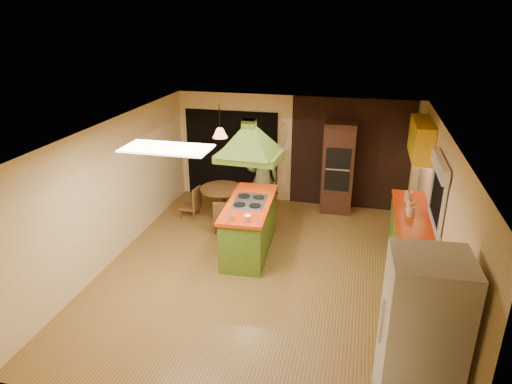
% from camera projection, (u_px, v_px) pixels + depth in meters
% --- Properties ---
extents(ground, '(6.50, 6.50, 0.00)m').
position_uv_depth(ground, '(264.00, 271.00, 7.95)').
color(ground, olive).
rests_on(ground, ground).
extents(room_walls, '(5.50, 6.50, 6.50)m').
position_uv_depth(room_walls, '(264.00, 205.00, 7.49)').
color(room_walls, '#FFEBB6').
rests_on(room_walls, ground).
extents(ceiling_plane, '(6.50, 6.50, 0.00)m').
position_uv_depth(ceiling_plane, '(265.00, 131.00, 7.03)').
color(ceiling_plane, silver).
rests_on(ceiling_plane, room_walls).
extents(brick_panel, '(2.64, 0.03, 2.50)m').
position_uv_depth(brick_panel, '(350.00, 154.00, 10.14)').
color(brick_panel, '#381E14').
rests_on(brick_panel, ground).
extents(nook_opening, '(2.20, 0.03, 2.10)m').
position_uv_depth(nook_opening, '(232.00, 155.00, 10.80)').
color(nook_opening, black).
rests_on(nook_opening, ground).
extents(right_counter, '(0.62, 3.05, 0.92)m').
position_uv_depth(right_counter, '(411.00, 247.00, 7.80)').
color(right_counter, olive).
rests_on(right_counter, ground).
extents(upper_cabinets, '(0.34, 1.40, 0.70)m').
position_uv_depth(upper_cabinets, '(421.00, 139.00, 8.67)').
color(upper_cabinets, yellow).
rests_on(upper_cabinets, room_walls).
extents(window_right, '(0.12, 1.35, 1.06)m').
position_uv_depth(window_right, '(439.00, 180.00, 7.08)').
color(window_right, black).
rests_on(window_right, room_walls).
extents(fluor_panel, '(1.20, 0.60, 0.03)m').
position_uv_depth(fluor_panel, '(167.00, 148.00, 6.18)').
color(fluor_panel, white).
rests_on(fluor_panel, ceiling_plane).
extents(kitchen_island, '(0.90, 2.01, 1.00)m').
position_uv_depth(kitchen_island, '(250.00, 226.00, 8.48)').
color(kitchen_island, '#577B1E').
rests_on(kitchen_island, ground).
extents(range_hood, '(1.13, 0.85, 0.80)m').
position_uv_depth(range_hood, '(249.00, 134.00, 7.83)').
color(range_hood, '#59781E').
rests_on(range_hood, ceiling_plane).
extents(man, '(0.78, 0.63, 1.86)m').
position_uv_depth(man, '(263.00, 180.00, 9.53)').
color(man, '#4C4B28').
rests_on(man, ground).
extents(refrigerator, '(0.84, 0.80, 1.96)m').
position_uv_depth(refrigerator, '(421.00, 338.00, 4.85)').
color(refrigerator, white).
rests_on(refrigerator, ground).
extents(wall_oven, '(0.67, 0.60, 2.03)m').
position_uv_depth(wall_oven, '(338.00, 168.00, 10.02)').
color(wall_oven, '#482617').
rests_on(wall_oven, ground).
extents(dining_table, '(0.93, 0.93, 0.70)m').
position_uv_depth(dining_table, '(222.00, 197.00, 9.85)').
color(dining_table, brown).
rests_on(dining_table, ground).
extents(chair_left, '(0.42, 0.42, 0.69)m').
position_uv_depth(chair_left, '(190.00, 202.00, 9.96)').
color(chair_left, brown).
rests_on(chair_left, ground).
extents(chair_near, '(0.42, 0.42, 0.71)m').
position_uv_depth(chair_near, '(224.00, 215.00, 9.25)').
color(chair_near, brown).
rests_on(chair_near, ground).
extents(pendant_lamp, '(0.40, 0.40, 0.20)m').
position_uv_depth(pendant_lamp, '(220.00, 133.00, 9.32)').
color(pendant_lamp, '#FF9E3F').
rests_on(pendant_lamp, ceiling_plane).
extents(canister_large, '(0.18, 0.18, 0.20)m').
position_uv_depth(canister_large, '(408.00, 197.00, 8.42)').
color(canister_large, beige).
rests_on(canister_large, right_counter).
extents(canister_medium, '(0.15, 0.15, 0.21)m').
position_uv_depth(canister_medium, '(410.00, 207.00, 8.00)').
color(canister_medium, beige).
rests_on(canister_medium, right_counter).
extents(canister_small, '(0.16, 0.16, 0.18)m').
position_uv_depth(canister_small, '(411.00, 211.00, 7.85)').
color(canister_small, beige).
rests_on(canister_small, right_counter).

